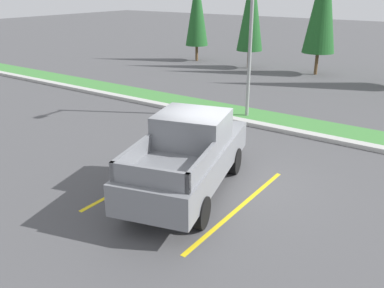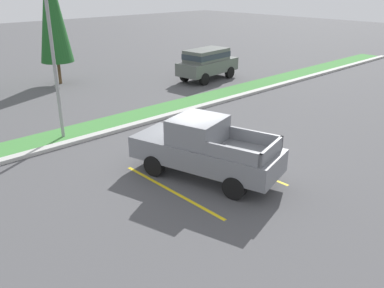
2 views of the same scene
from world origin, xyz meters
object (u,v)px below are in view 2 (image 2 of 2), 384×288
at_px(pickup_truck_main, 204,149).
at_px(suv_distant, 207,62).
at_px(street_light, 55,53).
at_px(cypress_tree_right_inner, 51,9).

distance_m(pickup_truck_main, suv_distant, 14.82).
xyz_separation_m(pickup_truck_main, suv_distant, (10.55, 10.41, 0.20)).
xyz_separation_m(pickup_truck_main, street_light, (-1.87, 6.67, 2.62)).
height_order(street_light, cypress_tree_right_inner, cypress_tree_right_inner).
relative_size(pickup_truck_main, cypress_tree_right_inner, 0.69).
distance_m(pickup_truck_main, cypress_tree_right_inner, 16.93).
height_order(pickup_truck_main, cypress_tree_right_inner, cypress_tree_right_inner).
height_order(pickup_truck_main, suv_distant, same).
distance_m(street_light, cypress_tree_right_inner, 10.69).
xyz_separation_m(pickup_truck_main, cypress_tree_right_inner, (2.64, 16.31, 3.69)).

